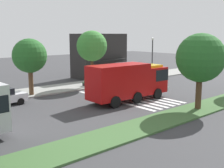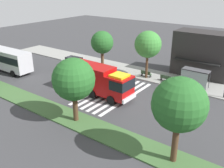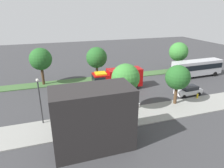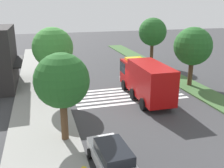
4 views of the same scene
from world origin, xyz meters
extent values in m
plane|color=#38383A|center=(0.00, 0.00, 0.00)|extent=(120.00, 120.00, 0.00)
cube|color=gray|center=(0.00, 8.77, 0.07)|extent=(60.00, 4.98, 0.14)
cube|color=#3D6033|center=(0.00, -7.78, 0.07)|extent=(60.00, 3.00, 0.14)
cube|color=silver|center=(-3.48, 0.00, 0.01)|extent=(0.45, 11.30, 0.01)
cube|color=silver|center=(-2.58, 0.00, 0.01)|extent=(0.45, 11.30, 0.01)
cube|color=silver|center=(-1.68, 0.00, 0.01)|extent=(0.45, 11.30, 0.01)
cube|color=silver|center=(-0.78, 0.00, 0.01)|extent=(0.45, 11.30, 0.01)
cube|color=silver|center=(0.12, 0.00, 0.01)|extent=(0.45, 11.30, 0.01)
cube|color=silver|center=(1.02, 0.00, 0.01)|extent=(0.45, 11.30, 0.01)
cube|color=#A50C0C|center=(0.65, -1.38, 1.87)|extent=(2.72, 2.65, 2.64)
cube|color=#A50C0C|center=(-3.77, -1.27, 2.14)|extent=(6.26, 2.74, 3.18)
cube|color=black|center=(1.05, -1.39, 2.40)|extent=(1.98, 2.66, 1.16)
cube|color=silver|center=(2.08, -1.42, 0.80)|extent=(0.31, 2.59, 0.50)
cube|color=yellow|center=(0.65, -1.38, 3.31)|extent=(1.90, 1.85, 0.24)
cylinder|color=black|center=(0.42, -0.08, 0.55)|extent=(1.11, 0.33, 1.10)
cylinder|color=black|center=(0.35, -2.66, 0.55)|extent=(1.11, 0.33, 1.10)
cylinder|color=black|center=(-5.29, 0.06, 0.55)|extent=(1.11, 0.33, 1.10)
cylinder|color=black|center=(-5.35, -2.52, 0.55)|extent=(1.11, 0.33, 1.10)
cylinder|color=black|center=(-2.50, -0.01, 0.55)|extent=(1.11, 0.33, 1.10)
cylinder|color=black|center=(-2.57, -2.59, 0.55)|extent=(1.11, 0.33, 1.10)
cube|color=silver|center=(-12.84, 5.08, 0.68)|extent=(4.76, 2.04, 0.71)
cube|color=black|center=(-13.08, 5.06, 1.33)|extent=(2.69, 1.71, 0.60)
cylinder|color=black|center=(-11.35, 6.05, 0.32)|extent=(0.65, 0.25, 0.64)
cylinder|color=black|center=(-11.26, 4.26, 0.32)|extent=(0.65, 0.25, 0.64)
cylinder|color=black|center=(-14.43, 5.89, 0.32)|extent=(0.65, 0.25, 0.64)
cylinder|color=black|center=(-14.33, 4.10, 0.32)|extent=(0.65, 0.25, 0.64)
cube|color=#B2B2B7|center=(-21.06, -2.82, 2.00)|extent=(11.45, 2.90, 3.01)
cube|color=black|center=(-21.06, -2.82, 2.36)|extent=(11.22, 2.94, 1.08)
cylinder|color=black|center=(-25.00, -4.22, 0.50)|extent=(1.01, 0.33, 1.00)
cylinder|color=black|center=(-25.07, -1.67, 0.50)|extent=(1.01, 0.33, 1.00)
cylinder|color=black|center=(-17.04, -3.98, 0.50)|extent=(1.01, 0.33, 1.00)
cylinder|color=black|center=(-17.11, -1.43, 0.50)|extent=(1.01, 0.33, 1.00)
cube|color=#4C4C51|center=(6.44, 8.02, 2.54)|extent=(3.50, 1.40, 0.12)
cube|color=#8C9E99|center=(6.44, 7.36, 1.34)|extent=(3.50, 0.08, 2.40)
cylinder|color=#333338|center=(4.74, 8.67, 1.34)|extent=(0.08, 0.08, 2.40)
cylinder|color=#333338|center=(8.14, 8.67, 1.34)|extent=(0.08, 0.08, 2.40)
cube|color=#2D472D|center=(2.44, 7.77, 0.55)|extent=(1.60, 0.50, 0.08)
cube|color=#2D472D|center=(2.44, 7.55, 0.82)|extent=(1.60, 0.06, 0.45)
cube|color=black|center=(1.72, 7.77, 0.33)|extent=(0.08, 0.45, 0.37)
cube|color=black|center=(3.16, 7.77, 0.33)|extent=(0.08, 0.45, 0.37)
cube|color=#2D472D|center=(-0.77, 7.77, 0.55)|extent=(1.60, 0.50, 0.08)
cube|color=#2D472D|center=(-0.77, 7.55, 0.82)|extent=(1.60, 0.06, 0.45)
cube|color=black|center=(-1.49, 7.77, 0.33)|extent=(0.08, 0.45, 0.37)
cube|color=black|center=(-0.05, 7.77, 0.33)|extent=(0.08, 0.45, 0.37)
cylinder|color=#2D2D30|center=(10.54, 6.88, 2.94)|extent=(0.16, 0.16, 5.59)
sphere|color=white|center=(10.54, 6.88, 5.91)|extent=(0.36, 0.36, 0.36)
cube|color=#282626|center=(5.44, 13.28, 3.34)|extent=(8.09, 4.04, 6.69)
cube|color=black|center=(5.44, 10.85, 2.80)|extent=(6.47, 0.80, 0.16)
cylinder|color=#513823|center=(-8.74, 7.28, 1.61)|extent=(0.49, 0.49, 2.93)
sphere|color=#235B23|center=(-8.74, 7.28, 4.34)|extent=(3.63, 3.63, 3.63)
cylinder|color=#47301E|center=(-0.49, 7.28, 1.98)|extent=(0.36, 0.36, 3.68)
sphere|color=#387F33|center=(-0.49, 7.28, 5.15)|extent=(3.81, 3.81, 3.81)
cylinder|color=#47301E|center=(-19.60, -7.78, 1.59)|extent=(0.32, 0.32, 2.90)
sphere|color=#387F33|center=(-19.60, -7.78, 4.54)|extent=(4.29, 4.29, 4.29)
cylinder|color=#47301E|center=(-0.30, -7.78, 1.63)|extent=(0.51, 0.51, 2.99)
sphere|color=#235B23|center=(-0.30, -7.78, 4.60)|extent=(4.19, 4.19, 4.19)
cylinder|color=#47301E|center=(10.31, -7.78, 1.90)|extent=(0.49, 0.49, 3.52)
sphere|color=#235B23|center=(10.31, -7.78, 5.09)|extent=(4.10, 4.10, 4.10)
cylinder|color=gold|center=(-13.38, 6.78, 0.49)|extent=(0.28, 0.28, 0.70)
camera|label=1|loc=(-21.69, -20.73, 6.53)|focal=44.83mm
camera|label=2|loc=(15.90, -23.58, 13.22)|focal=39.98mm
camera|label=3|loc=(9.16, 30.73, 13.78)|focal=32.20mm
camera|label=4|loc=(-24.87, 8.52, 9.10)|focal=41.13mm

